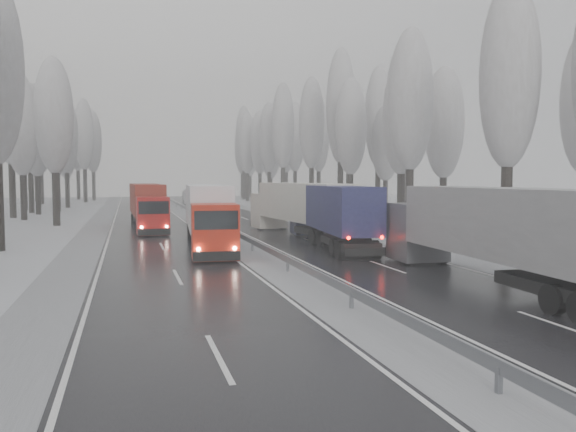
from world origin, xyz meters
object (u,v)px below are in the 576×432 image
truck_cream_box (298,205)px  box_truck_distant (192,197)px  truck_blue_box (329,211)px  truck_red_white (208,211)px  truck_red_red (147,203)px  truck_grey_tarp (491,228)px

truck_cream_box → box_truck_distant: 53.74m
truck_blue_box → truck_red_white: size_ratio=0.99×
box_truck_distant → truck_red_white: (-5.31, -58.34, 1.03)m
box_truck_distant → truck_red_red: truck_red_red is taller
truck_red_white → truck_red_red: (-3.42, 14.71, -0.04)m
truck_grey_tarp → box_truck_distant: bearing=95.6°
truck_blue_box → box_truck_distant: bearing=98.2°
truck_grey_tarp → truck_red_white: 19.39m
truck_red_red → truck_red_white: bearing=-78.6°
truck_grey_tarp → truck_red_red: bearing=114.8°
truck_blue_box → truck_cream_box: truck_cream_box is taller
truck_red_white → truck_red_red: bearing=107.7°
box_truck_distant → truck_red_red: 44.51m
truck_grey_tarp → box_truck_distant: 75.30m
truck_cream_box → truck_red_white: 8.99m
truck_blue_box → box_truck_distant: truck_blue_box is taller
box_truck_distant → truck_red_white: truck_red_white is taller
truck_grey_tarp → truck_red_white: (-9.64, 16.83, -0.03)m
truck_grey_tarp → truck_blue_box: (-1.68, 15.13, -0.05)m
truck_blue_box → truck_red_red: bearing=130.4°
truck_red_white → truck_red_red: 15.10m
truck_cream_box → truck_grey_tarp: bearing=-90.8°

